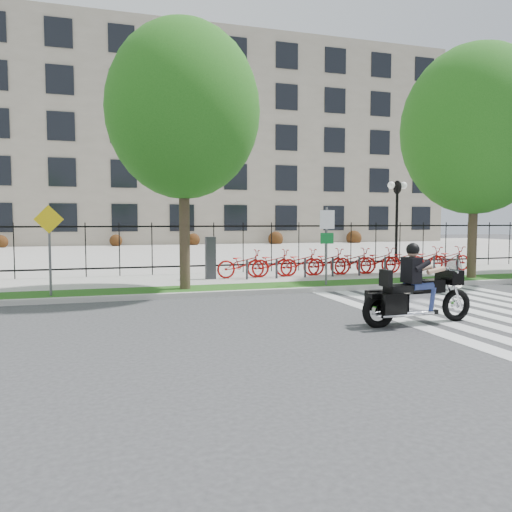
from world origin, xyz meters
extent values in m
plane|color=#333335|center=(0.00, 0.00, 0.00)|extent=(120.00, 120.00, 0.00)
cube|color=#B8B5AD|center=(0.00, 4.10, 0.07)|extent=(60.00, 0.20, 0.15)
cube|color=#1C5515|center=(0.00, 4.95, 0.07)|extent=(60.00, 1.50, 0.15)
cube|color=#A6A29B|center=(0.00, 7.45, 0.07)|extent=(60.00, 3.50, 0.15)
cube|color=#A6A29B|center=(0.00, 25.00, 0.05)|extent=(80.00, 34.00, 0.10)
cube|color=gray|center=(0.00, 45.00, 10.00)|extent=(60.00, 20.00, 20.00)
cylinder|color=black|center=(10.00, 12.00, 2.00)|extent=(0.14, 0.14, 4.00)
cylinder|color=black|center=(10.00, 12.00, 3.90)|extent=(0.06, 0.70, 0.70)
sphere|color=white|center=(9.65, 12.00, 4.00)|extent=(0.36, 0.36, 0.36)
sphere|color=white|center=(10.35, 12.00, 4.00)|extent=(0.36, 0.36, 0.36)
cylinder|color=#34281C|center=(-1.79, 4.95, 2.13)|extent=(0.32, 0.32, 3.97)
ellipsoid|color=#175714|center=(-1.79, 4.95, 5.48)|extent=(4.56, 4.56, 5.25)
cylinder|color=#34281C|center=(8.66, 4.95, 2.02)|extent=(0.32, 0.32, 3.74)
ellipsoid|color=#175714|center=(8.66, 4.95, 5.46)|extent=(5.24, 5.24, 6.02)
cube|color=#2D2D33|center=(-0.54, 7.20, 0.90)|extent=(0.35, 0.25, 1.50)
imported|color=#AD0E0B|center=(0.66, 7.20, 0.66)|extent=(1.94, 0.68, 1.02)
cylinder|color=#2D2D33|center=(0.66, 6.70, 0.50)|extent=(0.08, 0.08, 0.70)
imported|color=#AD0E0B|center=(1.76, 7.20, 0.66)|extent=(1.94, 0.68, 1.02)
cylinder|color=#2D2D33|center=(1.76, 6.70, 0.50)|extent=(0.08, 0.08, 0.70)
imported|color=#AD0E0B|center=(2.86, 7.20, 0.66)|extent=(1.94, 0.68, 1.02)
cylinder|color=#2D2D33|center=(2.86, 6.70, 0.50)|extent=(0.08, 0.08, 0.70)
imported|color=#AD0E0B|center=(3.96, 7.20, 0.66)|extent=(1.94, 0.68, 1.02)
cylinder|color=#2D2D33|center=(3.96, 6.70, 0.50)|extent=(0.08, 0.08, 0.70)
imported|color=#AD0E0B|center=(5.06, 7.20, 0.66)|extent=(1.94, 0.68, 1.02)
cylinder|color=#2D2D33|center=(5.06, 6.70, 0.50)|extent=(0.08, 0.08, 0.70)
imported|color=#AD0E0B|center=(6.16, 7.20, 0.66)|extent=(1.94, 0.68, 1.02)
cylinder|color=#2D2D33|center=(6.16, 6.70, 0.50)|extent=(0.08, 0.08, 0.70)
imported|color=#AD0E0B|center=(7.26, 7.20, 0.66)|extent=(1.94, 0.68, 1.02)
cylinder|color=#2D2D33|center=(7.26, 6.70, 0.50)|extent=(0.08, 0.08, 0.70)
imported|color=#AD0E0B|center=(8.36, 7.20, 0.66)|extent=(1.94, 0.68, 1.02)
cylinder|color=#2D2D33|center=(8.36, 6.70, 0.50)|extent=(0.08, 0.08, 0.70)
imported|color=#AD0E0B|center=(9.46, 7.20, 0.66)|extent=(1.94, 0.68, 1.02)
cylinder|color=#2D2D33|center=(9.46, 6.70, 0.50)|extent=(0.08, 0.08, 0.70)
cylinder|color=#59595B|center=(2.73, 4.60, 1.40)|extent=(0.07, 0.07, 2.50)
cube|color=white|center=(2.73, 4.56, 2.25)|extent=(0.50, 0.03, 0.60)
cube|color=#0C6626|center=(2.73, 4.56, 1.65)|extent=(0.45, 0.03, 0.35)
cylinder|color=#59595B|center=(-5.56, 4.60, 1.35)|extent=(0.07, 0.07, 2.40)
cube|color=yellow|center=(-5.56, 4.56, 2.25)|extent=(0.78, 0.03, 0.78)
torus|color=black|center=(3.29, -0.96, 0.35)|extent=(0.72, 0.17, 0.72)
torus|color=black|center=(1.32, -1.05, 0.35)|extent=(0.77, 0.19, 0.76)
cube|color=black|center=(3.09, -0.97, 0.99)|extent=(0.34, 0.59, 0.31)
cube|color=#26262B|center=(3.16, -0.96, 1.23)|extent=(0.18, 0.53, 0.32)
cube|color=silver|center=(2.25, -1.00, 0.47)|extent=(0.64, 0.38, 0.42)
cube|color=black|center=(2.57, -0.99, 0.81)|extent=(0.59, 0.38, 0.27)
cube|color=black|center=(1.89, -1.02, 0.79)|extent=(0.74, 0.41, 0.15)
cube|color=black|center=(1.47, -1.04, 1.02)|extent=(0.12, 0.36, 0.35)
cube|color=black|center=(1.49, -1.35, 0.52)|extent=(0.53, 0.19, 0.42)
cube|color=black|center=(1.46, -0.73, 0.52)|extent=(0.53, 0.19, 0.42)
cube|color=black|center=(2.10, -1.01, 1.17)|extent=(0.27, 0.43, 0.54)
sphere|color=tan|center=(2.13, -1.01, 1.56)|extent=(0.24, 0.24, 0.24)
sphere|color=black|center=(2.13, -1.01, 1.60)|extent=(0.28, 0.28, 0.28)
camera|label=1|loc=(-4.06, -10.10, 2.20)|focal=35.00mm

